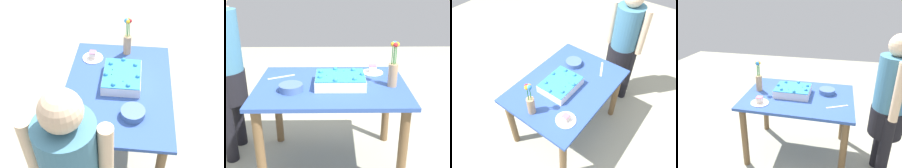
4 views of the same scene
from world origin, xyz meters
TOP-DOWN VIEW (x-y plane):
  - ground_plane at (0.00, 0.00)m, footprint 8.00×8.00m
  - dining_table at (0.00, 0.00)m, footprint 1.18×0.85m
  - sheet_cake at (0.07, -0.02)m, footprint 0.38×0.30m
  - serving_plate_with_slice at (0.36, 0.26)m, footprint 0.18×0.18m
  - cake_knife at (-0.42, 0.16)m, footprint 0.22×0.12m
  - flower_vase at (0.47, -0.04)m, footprint 0.07×0.07m
  - fruit_bowl at (-0.30, -0.13)m, footprint 0.18×0.18m

SIDE VIEW (x-z plane):
  - ground_plane at x=0.00m, z-range 0.00..0.00m
  - dining_table at x=0.00m, z-range 0.24..0.98m
  - cake_knife at x=-0.42m, z-range 0.74..0.75m
  - serving_plate_with_slice at x=0.36m, z-range 0.73..0.80m
  - fruit_bowl at x=-0.30m, z-range 0.74..0.80m
  - sheet_cake at x=0.07m, z-range 0.74..0.84m
  - flower_vase at x=0.47m, z-range 0.71..1.06m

